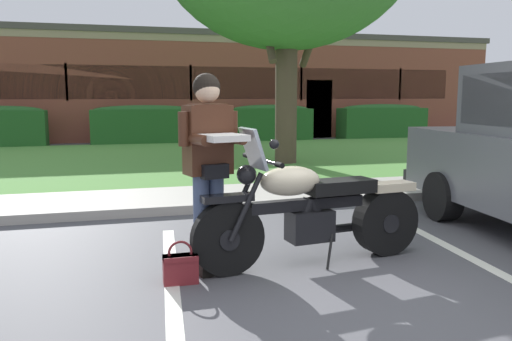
# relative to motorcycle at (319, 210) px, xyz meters

# --- Properties ---
(ground_plane) EXTENTS (140.00, 140.00, 0.00)m
(ground_plane) POSITION_rel_motorcycle_xyz_m (0.26, -0.88, -0.49)
(ground_plane) COLOR #4C4C51
(curb_strip) EXTENTS (60.00, 0.20, 0.12)m
(curb_strip) POSITION_rel_motorcycle_xyz_m (0.26, 2.36, -0.43)
(curb_strip) COLOR #ADA89E
(curb_strip) RESTS_ON ground
(concrete_walk) EXTENTS (60.00, 1.50, 0.08)m
(concrete_walk) POSITION_rel_motorcycle_xyz_m (0.26, 3.21, -0.45)
(concrete_walk) COLOR #ADA89E
(concrete_walk) RESTS_ON ground
(grass_lawn) EXTENTS (60.00, 8.27, 0.06)m
(grass_lawn) POSITION_rel_motorcycle_xyz_m (0.26, 8.10, -0.46)
(grass_lawn) COLOR #518E3D
(grass_lawn) RESTS_ON ground
(stall_stripe_0) EXTENTS (0.50, 4.39, 0.01)m
(stall_stripe_0) POSITION_rel_motorcycle_xyz_m (-1.40, -0.68, -0.49)
(stall_stripe_0) COLOR silver
(stall_stripe_0) RESTS_ON ground
(stall_stripe_1) EXTENTS (0.50, 4.39, 0.01)m
(stall_stripe_1) POSITION_rel_motorcycle_xyz_m (1.39, -0.68, -0.49)
(stall_stripe_1) COLOR silver
(stall_stripe_1) RESTS_ON ground
(motorcycle) EXTENTS (2.24, 0.82, 1.26)m
(motorcycle) POSITION_rel_motorcycle_xyz_m (0.00, 0.00, 0.00)
(motorcycle) COLOR black
(motorcycle) RESTS_ON ground
(rider_person) EXTENTS (0.54, 0.64, 1.70)m
(rider_person) POSITION_rel_motorcycle_xyz_m (-1.01, 0.00, 0.52)
(rider_person) COLOR black
(rider_person) RESTS_ON ground
(handbag) EXTENTS (0.28, 0.13, 0.36)m
(handbag) POSITION_rel_motorcycle_xyz_m (-1.29, -0.20, -0.34)
(handbag) COLOR maroon
(handbag) RESTS_ON ground
(hedge_left) EXTENTS (2.55, 0.90, 1.24)m
(hedge_left) POSITION_rel_motorcycle_xyz_m (-4.96, 12.58, 0.16)
(hedge_left) COLOR #235623
(hedge_left) RESTS_ON ground
(hedge_center_left) EXTENTS (3.30, 0.90, 1.24)m
(hedge_center_left) POSITION_rel_motorcycle_xyz_m (-0.78, 12.58, 0.16)
(hedge_center_left) COLOR #235623
(hedge_center_left) RESTS_ON ground
(hedge_center_right) EXTENTS (2.74, 0.90, 1.24)m
(hedge_center_right) POSITION_rel_motorcycle_xyz_m (3.40, 12.58, 0.16)
(hedge_center_right) COLOR #235623
(hedge_center_right) RESTS_ON ground
(hedge_right) EXTENTS (3.17, 0.90, 1.24)m
(hedge_right) POSITION_rel_motorcycle_xyz_m (7.57, 12.58, 0.16)
(hedge_right) COLOR #235623
(hedge_right) RESTS_ON ground
(brick_building) EXTENTS (23.70, 8.42, 3.78)m
(brick_building) POSITION_rel_motorcycle_xyz_m (0.85, 17.71, 1.40)
(brick_building) COLOR brown
(brick_building) RESTS_ON ground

